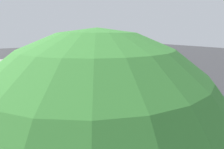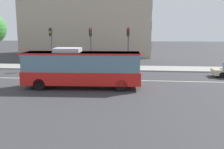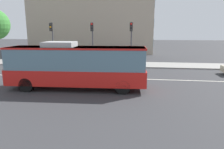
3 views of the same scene
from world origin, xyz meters
The scene contains 8 objects.
ground_plane centered at (0.00, 0.00, 0.00)m, with size 160.00×160.00×0.00m, color #333335.
sidewalk_kerb centered at (0.00, 7.59, 0.07)m, with size 80.00×3.98×0.14m, color gray.
lane_centre_line centered at (0.00, 0.00, 0.01)m, with size 76.00×0.16×0.01m, color silver.
transit_bus centered at (2.23, -3.68, 1.81)m, with size 10.11×2.97×3.46m.
traffic_light_near_corner centered at (1.26, 5.97, 3.56)m, with size 0.33×0.62×5.20m.
traffic_light_mid_block centered at (-3.67, 5.93, 3.56)m, with size 0.34×0.62×5.20m.
traffic_light_far_corner centered at (5.80, 5.93, 3.56)m, with size 0.34×0.62×5.20m.
office_block_background centered at (-2.59, 25.86, 6.80)m, with size 23.88×13.21×13.60m.
Camera 2 is at (7.07, -25.30, 5.10)m, focal length 41.65 mm.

